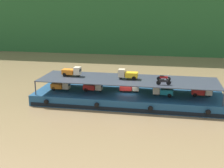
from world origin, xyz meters
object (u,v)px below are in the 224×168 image
at_px(cargo_barge, 127,98).
at_px(mini_truck_upper_stern, 72,71).
at_px(mini_truck_lower_bow, 202,91).
at_px(motorcycle_upper_port, 163,82).
at_px(mini_truck_upper_mid, 128,74).
at_px(mini_truck_lower_mid, 130,87).
at_px(mini_truck_lower_stern, 61,86).
at_px(mini_truck_lower_aft, 93,87).
at_px(motorcycle_upper_centre, 164,78).
at_px(mini_truck_lower_fore, 163,91).

height_order(cargo_barge, mini_truck_upper_stern, mini_truck_upper_stern).
height_order(mini_truck_lower_bow, motorcycle_upper_port, motorcycle_upper_port).
bearing_deg(mini_truck_lower_bow, mini_truck_upper_mid, -178.91).
bearing_deg(motorcycle_upper_port, mini_truck_upper_stern, 169.45).
bearing_deg(mini_truck_lower_mid, mini_truck_lower_stern, -174.55).
bearing_deg(mini_truck_lower_mid, mini_truck_lower_aft, -173.13).
relative_size(mini_truck_upper_stern, mini_truck_upper_mid, 1.02).
xyz_separation_m(mini_truck_upper_mid, motorcycle_upper_port, (5.02, -2.24, -0.26)).
height_order(motorcycle_upper_port, motorcycle_upper_centre, same).
relative_size(mini_truck_lower_bow, motorcycle_upper_centre, 1.44).
distance_m(mini_truck_lower_aft, motorcycle_upper_port, 10.29).
bearing_deg(mini_truck_lower_fore, mini_truck_lower_mid, 167.68).
bearing_deg(mini_truck_upper_mid, mini_truck_lower_mid, 53.78).
xyz_separation_m(cargo_barge, mini_truck_lower_stern, (-9.76, -0.36, 1.44)).
bearing_deg(mini_truck_lower_fore, mini_truck_upper_stern, 176.35).
height_order(mini_truck_lower_stern, motorcycle_upper_centre, motorcycle_upper_centre).
bearing_deg(mini_truck_lower_mid, mini_truck_lower_bow, -1.18).
height_order(mini_truck_lower_stern, mini_truck_upper_stern, mini_truck_upper_stern).
distance_m(mini_truck_lower_stern, mini_truck_lower_bow, 19.97).
height_order(mini_truck_lower_stern, mini_truck_lower_aft, same).
height_order(mini_truck_upper_stern, motorcycle_upper_centre, mini_truck_upper_stern).
xyz_separation_m(cargo_barge, motorcycle_upper_centre, (4.95, 0.02, 3.18)).
relative_size(mini_truck_upper_mid, motorcycle_upper_centre, 1.44).
bearing_deg(mini_truck_lower_mid, mini_truck_upper_mid, -126.22).
height_order(mini_truck_lower_fore, mini_truck_upper_stern, mini_truck_upper_stern).
xyz_separation_m(mini_truck_lower_mid, mini_truck_upper_mid, (-0.29, -0.40, 2.00)).
distance_m(cargo_barge, motorcycle_upper_port, 6.25).
relative_size(mini_truck_upper_stern, motorcycle_upper_port, 1.47).
height_order(mini_truck_lower_stern, mini_truck_lower_fore, same).
height_order(mini_truck_lower_stern, mini_truck_lower_bow, same).
bearing_deg(cargo_barge, mini_truck_lower_aft, -179.68).
xyz_separation_m(cargo_barge, motorcycle_upper_port, (4.98, -2.04, 3.18)).
relative_size(cargo_barge, mini_truck_upper_mid, 9.63).
bearing_deg(cargo_barge, mini_truck_lower_mid, 67.66).
xyz_separation_m(mini_truck_lower_bow, mini_truck_upper_stern, (-18.47, 0.03, 2.00)).
xyz_separation_m(mini_truck_lower_mid, motorcycle_upper_centre, (4.70, -0.58, 1.74)).
bearing_deg(mini_truck_lower_fore, mini_truck_lower_aft, 177.74).
distance_m(cargo_barge, motorcycle_upper_centre, 5.88).
bearing_deg(mini_truck_lower_aft, mini_truck_upper_mid, 2.65).
relative_size(mini_truck_lower_stern, motorcycle_upper_centre, 1.45).
xyz_separation_m(mini_truck_lower_fore, mini_truck_upper_stern, (-13.17, 0.84, 2.00)).
relative_size(mini_truck_lower_aft, mini_truck_lower_bow, 1.01).
xyz_separation_m(mini_truck_lower_fore, mini_truck_upper_mid, (-4.95, 0.62, 2.00)).
relative_size(mini_truck_lower_stern, mini_truck_upper_stern, 0.99).
height_order(mini_truck_lower_aft, mini_truck_upper_stern, mini_truck_upper_stern).
bearing_deg(motorcycle_upper_centre, mini_truck_lower_stern, -178.52).
xyz_separation_m(mini_truck_lower_mid, mini_truck_lower_bow, (9.96, -0.20, 0.00)).
height_order(mini_truck_lower_aft, mini_truck_lower_mid, same).
relative_size(cargo_barge, motorcycle_upper_port, 13.95).
bearing_deg(motorcycle_upper_centre, mini_truck_lower_mid, 173.02).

